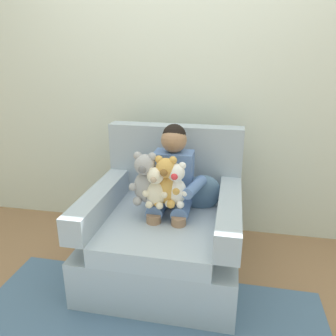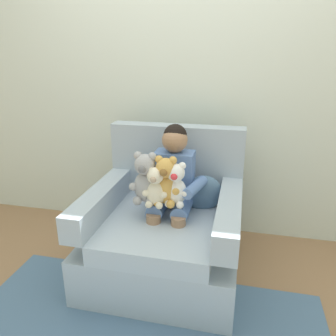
# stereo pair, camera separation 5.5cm
# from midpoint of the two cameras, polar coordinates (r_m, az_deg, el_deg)

# --- Properties ---
(ground_plane) EXTENTS (8.00, 8.00, 0.00)m
(ground_plane) POSITION_cam_midpoint_polar(r_m,az_deg,el_deg) (2.45, -1.30, -17.36)
(ground_plane) COLOR #936D4C
(back_wall) EXTENTS (6.00, 0.10, 2.60)m
(back_wall) POSITION_cam_midpoint_polar(r_m,az_deg,el_deg) (2.69, 2.02, 15.85)
(back_wall) COLOR silver
(back_wall) RESTS_ON ground
(armchair) EXTENTS (0.98, 0.97, 0.96)m
(armchair) POSITION_cam_midpoint_polar(r_m,az_deg,el_deg) (2.32, -1.12, -10.72)
(armchair) COLOR #9EADBC
(armchair) RESTS_ON ground
(seated_child) EXTENTS (0.45, 0.39, 0.82)m
(seated_child) POSITION_cam_midpoint_polar(r_m,az_deg,el_deg) (2.19, -0.04, -2.28)
(seated_child) COLOR #597AB7
(seated_child) RESTS_ON armchair
(plush_grey) EXTENTS (0.20, 0.16, 0.34)m
(plush_grey) POSITION_cam_midpoint_polar(r_m,az_deg,el_deg) (2.08, -4.68, -2.03)
(plush_grey) COLOR #9E9EA3
(plush_grey) RESTS_ON armchair
(plush_white) EXTENTS (0.17, 0.14, 0.29)m
(plush_white) POSITION_cam_midpoint_polar(r_m,az_deg,el_deg) (2.05, 0.59, -2.99)
(plush_white) COLOR white
(plush_white) RESTS_ON armchair
(plush_honey) EXTENTS (0.19, 0.15, 0.32)m
(plush_honey) POSITION_cam_midpoint_polar(r_m,az_deg,el_deg) (2.05, -1.14, -2.49)
(plush_honey) COLOR gold
(plush_honey) RESTS_ON armchair
(plush_cream) EXTENTS (0.16, 0.13, 0.27)m
(plush_cream) POSITION_cam_midpoint_polar(r_m,az_deg,el_deg) (2.04, -2.92, -3.40)
(plush_cream) COLOR silver
(plush_cream) RESTS_ON armchair
(throw_pillow) EXTENTS (0.28, 0.18, 0.26)m
(throw_pillow) POSITION_cam_midpoint_polar(r_m,az_deg,el_deg) (2.30, 5.25, -4.30)
(throw_pillow) COLOR slate
(throw_pillow) RESTS_ON armchair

